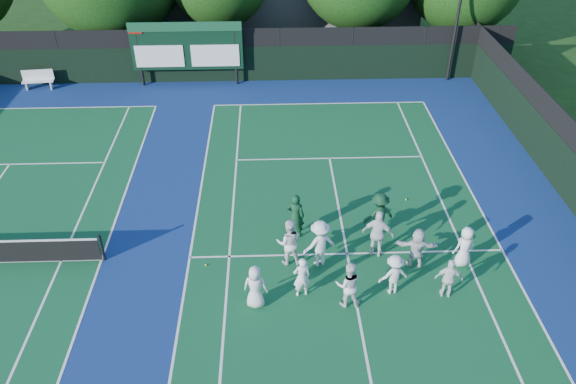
{
  "coord_description": "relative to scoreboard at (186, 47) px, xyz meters",
  "views": [
    {
      "loc": [
        -2.6,
        -13.76,
        12.98
      ],
      "look_at": [
        -2.0,
        3.0,
        1.3
      ],
      "focal_mm": 35.0,
      "sensor_mm": 36.0,
      "label": 1
    }
  ],
  "objects": [
    {
      "name": "ground",
      "position": [
        7.01,
        -15.59,
        -2.19
      ],
      "size": [
        120.0,
        120.0,
        0.0
      ],
      "primitive_type": "plane",
      "color": "#14330E",
      "rests_on": "ground"
    },
    {
      "name": "player_front_3",
      "position": [
        8.21,
        -16.46,
        -1.45
      ],
      "size": [
        1.05,
        0.74,
        1.48
      ],
      "primitive_type": "imported",
      "rotation": [
        0.0,
        0.0,
        3.35
      ],
      "color": "silver",
      "rests_on": "ground"
    },
    {
      "name": "player_back_3",
      "position": [
        9.22,
        -15.23,
        -1.43
      ],
      "size": [
        1.46,
        0.64,
        1.52
      ],
      "primitive_type": "imported",
      "rotation": [
        0.0,
        0.0,
        3.0
      ],
      "color": "silver",
      "rests_on": "ground"
    },
    {
      "name": "player_back_2",
      "position": [
        8.0,
        -14.64,
        -1.27
      ],
      "size": [
        1.17,
        0.8,
        1.84
      ],
      "primitive_type": "imported",
      "rotation": [
        0.0,
        0.0,
        2.79
      ],
      "color": "white",
      "rests_on": "ground"
    },
    {
      "name": "tennis_ball_2",
      "position": [
        11.01,
        -14.86,
        -2.16
      ],
      "size": [
        0.07,
        0.07,
        0.07
      ],
      "primitive_type": "sphere",
      "color": "#C7D819",
      "rests_on": "ground"
    },
    {
      "name": "player_back_1",
      "position": [
        5.98,
        -15.04,
        -1.3
      ],
      "size": [
        1.3,
        1.02,
        1.77
      ],
      "primitive_type": "imported",
      "rotation": [
        0.0,
        0.0,
        3.5
      ],
      "color": "silver",
      "rests_on": "ground"
    },
    {
      "name": "coach_right",
      "position": [
        8.24,
        -13.48,
        -1.32
      ],
      "size": [
        1.26,
        0.95,
        1.74
      ],
      "primitive_type": "imported",
      "rotation": [
        0.0,
        0.0,
        3.44
      ],
      "color": "#0E351D",
      "rests_on": "ground"
    },
    {
      "name": "tennis_ball_5",
      "position": [
        9.77,
        -13.9,
        -2.16
      ],
      "size": [
        0.07,
        0.07,
        0.07
      ],
      "primitive_type": "sphere",
      "color": "#C7D819",
      "rests_on": "ground"
    },
    {
      "name": "player_front_4",
      "position": [
        9.91,
        -16.7,
        -1.46
      ],
      "size": [
        0.91,
        0.5,
        1.46
      ],
      "primitive_type": "imported",
      "rotation": [
        0.0,
        0.0,
        2.96
      ],
      "color": "white",
      "rests_on": "ground"
    },
    {
      "name": "court_apron",
      "position": [
        1.01,
        -14.59,
        -2.19
      ],
      "size": [
        34.0,
        32.0,
        0.01
      ],
      "primitive_type": "cube",
      "color": "navy",
      "rests_on": "ground"
    },
    {
      "name": "player_front_0",
      "position": [
        3.85,
        -16.88,
        -1.42
      ],
      "size": [
        0.83,
        0.62,
        1.54
      ],
      "primitive_type": "imported",
      "rotation": [
        0.0,
        0.0,
        2.96
      ],
      "color": "silver",
      "rests_on": "ground"
    },
    {
      "name": "clubhouse",
      "position": [
        5.01,
        8.41,
        -0.19
      ],
      "size": [
        18.0,
        6.0,
        4.0
      ],
      "primitive_type": "cube",
      "color": "#5E5E63",
      "rests_on": "ground"
    },
    {
      "name": "player_back_4",
      "position": [
        10.84,
        -15.22,
        -1.43
      ],
      "size": [
        0.86,
        0.68,
        1.53
      ],
      "primitive_type": "imported",
      "rotation": [
        0.0,
        0.0,
        3.43
      ],
      "color": "white",
      "rests_on": "ground"
    },
    {
      "name": "coach_left",
      "position": [
        5.24,
        -13.5,
        -1.29
      ],
      "size": [
        0.73,
        0.55,
        1.8
      ],
      "primitive_type": "imported",
      "rotation": [
        0.0,
        0.0,
        2.94
      ],
      "color": "#0F381E",
      "rests_on": "ground"
    },
    {
      "name": "player_front_1",
      "position": [
        5.3,
        -16.49,
        -1.44
      ],
      "size": [
        0.61,
        0.46,
        1.51
      ],
      "primitive_type": "imported",
      "rotation": [
        0.0,
        0.0,
        3.33
      ],
      "color": "white",
      "rests_on": "ground"
    },
    {
      "name": "back_fence",
      "position": [
        1.01,
        0.41,
        -0.83
      ],
      "size": [
        34.0,
        0.08,
        3.0
      ],
      "color": "black",
      "rests_on": "ground"
    },
    {
      "name": "player_front_2",
      "position": [
        6.71,
        -16.94,
        -1.36
      ],
      "size": [
        0.83,
        0.65,
        1.66
      ],
      "primitive_type": "imported",
      "rotation": [
        0.0,
        0.0,
        3.11
      ],
      "color": "silver",
      "rests_on": "ground"
    },
    {
      "name": "scoreboard",
      "position": [
        0.0,
        0.0,
        0.0
      ],
      "size": [
        6.0,
        0.21,
        3.55
      ],
      "color": "black",
      "rests_on": "ground"
    },
    {
      "name": "tennis_ball_3",
      "position": [
        2.12,
        -15.02,
        -2.16
      ],
      "size": [
        0.07,
        0.07,
        0.07
      ],
      "primitive_type": "sphere",
      "color": "#C7D819",
      "rests_on": "ground"
    },
    {
      "name": "player_back_0",
      "position": [
        4.96,
        -14.93,
        -1.31
      ],
      "size": [
        0.86,
        0.67,
        1.77
      ],
      "primitive_type": "imported",
      "rotation": [
        0.0,
        0.0,
        3.15
      ],
      "color": "white",
      "rests_on": "ground"
    },
    {
      "name": "tennis_ball_1",
      "position": [
        9.75,
        -11.45,
        -2.16
      ],
      "size": [
        0.07,
        0.07,
        0.07
      ],
      "primitive_type": "sphere",
      "color": "#C7D819",
      "rests_on": "ground"
    },
    {
      "name": "bench",
      "position": [
        -8.21,
        -0.21,
        -1.63
      ],
      "size": [
        1.69,
        0.61,
        1.05
      ],
      "color": "white",
      "rests_on": "ground"
    },
    {
      "name": "near_court",
      "position": [
        7.01,
        -14.59,
        -2.18
      ],
      "size": [
        11.05,
        23.85,
        0.01
      ],
      "color": "#104E28",
      "rests_on": "ground"
    }
  ]
}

